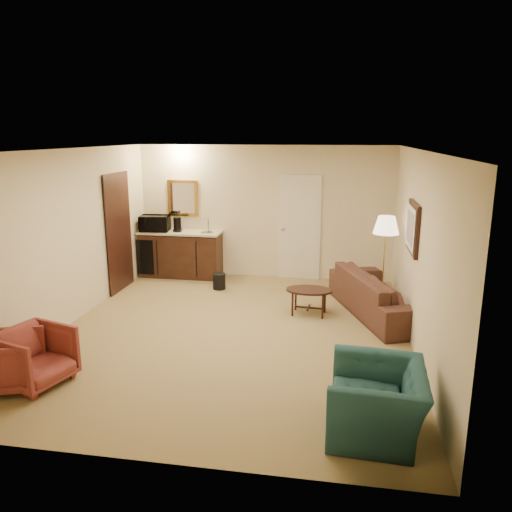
{
  "coord_description": "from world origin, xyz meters",
  "views": [
    {
      "loc": [
        1.47,
        -6.62,
        2.81
      ],
      "look_at": [
        0.26,
        0.5,
        1.03
      ],
      "focal_mm": 35.0,
      "sensor_mm": 36.0,
      "label": 1
    }
  ],
  "objects_px": {
    "sofa": "(381,287)",
    "wetbar_cabinet": "(181,254)",
    "rose_chair_near": "(7,359)",
    "coffee_maker": "(177,225)",
    "coffee_table": "(309,302)",
    "waste_bin": "(219,281)",
    "microwave": "(155,222)",
    "rose_chair_far": "(34,354)",
    "floor_lamp": "(384,263)",
    "teal_armchair": "(377,390)"
  },
  "relations": [
    {
      "from": "sofa",
      "to": "wetbar_cabinet",
      "type": "bearing_deg",
      "value": 46.6
    },
    {
      "from": "rose_chair_near",
      "to": "sofa",
      "type": "bearing_deg",
      "value": -72.01
    },
    {
      "from": "coffee_maker",
      "to": "coffee_table",
      "type": "bearing_deg",
      "value": -45.83
    },
    {
      "from": "wetbar_cabinet",
      "to": "rose_chair_near",
      "type": "distance_m",
      "value": 4.75
    },
    {
      "from": "wetbar_cabinet",
      "to": "rose_chair_near",
      "type": "bearing_deg",
      "value": -96.05
    },
    {
      "from": "rose_chair_near",
      "to": "coffee_maker",
      "type": "bearing_deg",
      "value": -23.75
    },
    {
      "from": "waste_bin",
      "to": "microwave",
      "type": "bearing_deg",
      "value": 155.6
    },
    {
      "from": "rose_chair_far",
      "to": "floor_lamp",
      "type": "xyz_separation_m",
      "value": [
        4.1,
        3.27,
        0.41
      ]
    },
    {
      "from": "coffee_table",
      "to": "waste_bin",
      "type": "height_order",
      "value": "coffee_table"
    },
    {
      "from": "teal_armchair",
      "to": "coffee_table",
      "type": "height_order",
      "value": "teal_armchair"
    },
    {
      "from": "floor_lamp",
      "to": "microwave",
      "type": "xyz_separation_m",
      "value": [
        -4.35,
        1.26,
        0.34
      ]
    },
    {
      "from": "waste_bin",
      "to": "coffee_maker",
      "type": "bearing_deg",
      "value": 145.41
    },
    {
      "from": "teal_armchair",
      "to": "microwave",
      "type": "height_order",
      "value": "microwave"
    },
    {
      "from": "wetbar_cabinet",
      "to": "rose_chair_far",
      "type": "bearing_deg",
      "value": -93.12
    },
    {
      "from": "rose_chair_near",
      "to": "waste_bin",
      "type": "height_order",
      "value": "rose_chair_near"
    },
    {
      "from": "teal_armchair",
      "to": "rose_chair_far",
      "type": "bearing_deg",
      "value": -91.93
    },
    {
      "from": "sofa",
      "to": "microwave",
      "type": "relative_size",
      "value": 4.07
    },
    {
      "from": "floor_lamp",
      "to": "rose_chair_near",
      "type": "bearing_deg",
      "value": -141.99
    },
    {
      "from": "rose_chair_near",
      "to": "waste_bin",
      "type": "bearing_deg",
      "value": -38.2
    },
    {
      "from": "coffee_maker",
      "to": "wetbar_cabinet",
      "type": "bearing_deg",
      "value": 24.74
    },
    {
      "from": "sofa",
      "to": "coffee_maker",
      "type": "relative_size",
      "value": 8.09
    },
    {
      "from": "rose_chair_far",
      "to": "microwave",
      "type": "distance_m",
      "value": 4.6
    },
    {
      "from": "coffee_table",
      "to": "waste_bin",
      "type": "distance_m",
      "value": 2.03
    },
    {
      "from": "coffee_maker",
      "to": "floor_lamp",
      "type": "bearing_deg",
      "value": -31.48
    },
    {
      "from": "rose_chair_near",
      "to": "floor_lamp",
      "type": "relative_size",
      "value": 0.45
    },
    {
      "from": "coffee_table",
      "to": "coffee_maker",
      "type": "height_order",
      "value": "coffee_maker"
    },
    {
      "from": "floor_lamp",
      "to": "waste_bin",
      "type": "bearing_deg",
      "value": 168.27
    },
    {
      "from": "waste_bin",
      "to": "coffee_maker",
      "type": "distance_m",
      "value": 1.52
    },
    {
      "from": "rose_chair_near",
      "to": "rose_chair_far",
      "type": "distance_m",
      "value": 0.28
    },
    {
      "from": "wetbar_cabinet",
      "to": "rose_chair_far",
      "type": "xyz_separation_m",
      "value": [
        -0.25,
        -4.59,
        -0.1
      ]
    },
    {
      "from": "coffee_table",
      "to": "waste_bin",
      "type": "xyz_separation_m",
      "value": [
        -1.73,
        1.06,
        -0.06
      ]
    },
    {
      "from": "teal_armchair",
      "to": "coffee_maker",
      "type": "relative_size",
      "value": 3.58
    },
    {
      "from": "waste_bin",
      "to": "microwave",
      "type": "distance_m",
      "value": 1.87
    },
    {
      "from": "teal_armchair",
      "to": "coffee_table",
      "type": "relative_size",
      "value": 1.39
    },
    {
      "from": "rose_chair_far",
      "to": "teal_armchair",
      "type": "bearing_deg",
      "value": -77.97
    },
    {
      "from": "sofa",
      "to": "floor_lamp",
      "type": "xyz_separation_m",
      "value": [
        0.05,
        0.26,
        0.33
      ]
    },
    {
      "from": "rose_chair_far",
      "to": "coffee_maker",
      "type": "relative_size",
      "value": 2.57
    },
    {
      "from": "rose_chair_far",
      "to": "microwave",
      "type": "bearing_deg",
      "value": 20.16
    },
    {
      "from": "rose_chair_far",
      "to": "floor_lamp",
      "type": "height_order",
      "value": "floor_lamp"
    },
    {
      "from": "floor_lamp",
      "to": "coffee_maker",
      "type": "distance_m",
      "value": 4.11
    },
    {
      "from": "waste_bin",
      "to": "coffee_table",
      "type": "bearing_deg",
      "value": -31.55
    },
    {
      "from": "wetbar_cabinet",
      "to": "waste_bin",
      "type": "distance_m",
      "value": 1.24
    },
    {
      "from": "sofa",
      "to": "coffee_table",
      "type": "xyz_separation_m",
      "value": [
        -1.11,
        -0.2,
        -0.24
      ]
    },
    {
      "from": "wetbar_cabinet",
      "to": "sofa",
      "type": "distance_m",
      "value": 4.12
    },
    {
      "from": "microwave",
      "to": "coffee_maker",
      "type": "distance_m",
      "value": 0.46
    },
    {
      "from": "microwave",
      "to": "rose_chair_near",
      "type": "bearing_deg",
      "value": -96.33
    },
    {
      "from": "rose_chair_far",
      "to": "waste_bin",
      "type": "xyz_separation_m",
      "value": [
        1.21,
        3.87,
        -0.22
      ]
    },
    {
      "from": "rose_chair_near",
      "to": "microwave",
      "type": "relative_size",
      "value": 1.22
    },
    {
      "from": "teal_armchair",
      "to": "coffee_maker",
      "type": "distance_m",
      "value": 6.09
    },
    {
      "from": "rose_chair_far",
      "to": "waste_bin",
      "type": "height_order",
      "value": "rose_chair_far"
    }
  ]
}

